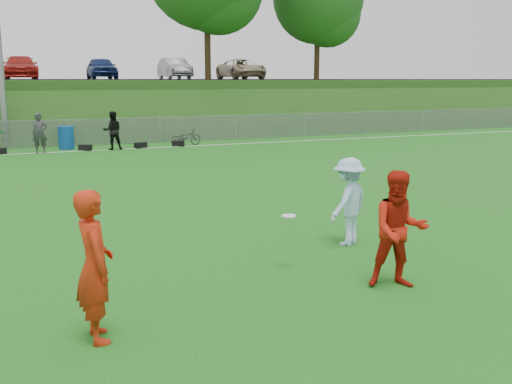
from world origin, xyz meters
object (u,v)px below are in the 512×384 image
player_blue (348,201)px  player_red_center (399,230)px  bicycle (186,137)px  recycling_bin (66,138)px  frisbee (289,216)px  player_red_left (95,266)px

player_blue → player_red_center: bearing=47.1°
player_blue → bicycle: player_blue is taller
bicycle → recycling_bin: bearing=73.4°
frisbee → bicycle: (3.38, 18.01, -0.51)m
player_red_center → frisbee: (-1.17, 1.35, 0.02)m
player_blue → recycling_bin: player_blue is taller
player_red_center → frisbee: bearing=153.7°
player_red_left → player_red_center: player_red_left is taller
player_red_left → player_red_center: (4.41, 0.07, -0.03)m
recycling_bin → frisbee: bearing=-84.1°
recycling_bin → player_red_center: bearing=-81.2°
bicycle → player_blue: bearing=165.3°
bicycle → player_red_left: bearing=152.2°
player_red_left → recycling_bin: bearing=-7.5°
player_red_center → player_blue: size_ratio=1.07×
player_red_left → bicycle: 20.53m
player_red_left → player_blue: size_ratio=1.11×
player_red_center → recycling_bin: 20.31m
player_red_left → recycling_bin: 20.19m
player_red_left → frisbee: player_red_left is taller
player_blue → frisbee: bearing=-1.9°
frisbee → bicycle: frisbee is taller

